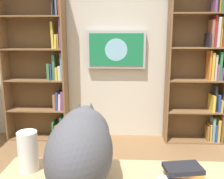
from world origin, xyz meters
TOP-DOWN VIEW (x-y plane):
  - wall_back at (0.00, -2.23)m, footprint 4.52×0.06m
  - bookshelf_left at (-1.23, -2.06)m, footprint 0.80×0.28m
  - bookshelf_right at (1.04, -2.07)m, footprint 0.88×0.28m
  - wall_mounted_tv at (-0.02, -2.15)m, footprint 0.83×0.07m
  - cat at (0.09, 0.26)m, footprint 0.32×0.67m
  - paper_towel_roll at (0.40, 0.15)m, footprint 0.11×0.11m
  - desk_book_stack at (-0.44, 0.19)m, footprint 0.21×0.15m

SIDE VIEW (x-z plane):
  - desk_book_stack at x=-0.44m, z-range 0.75..0.82m
  - paper_towel_roll at x=0.40m, z-range 0.75..0.98m
  - cat at x=0.09m, z-range 0.76..1.14m
  - bookshelf_right at x=1.04m, z-range -0.03..2.17m
  - bookshelf_left at x=-1.23m, z-range 0.02..2.26m
  - wall_mounted_tv at x=-0.02m, z-range 1.05..1.57m
  - wall_back at x=0.00m, z-range 0.00..2.70m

